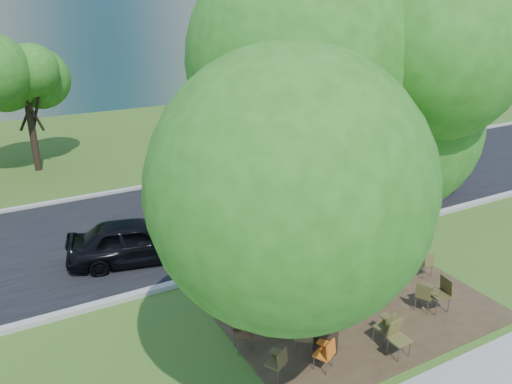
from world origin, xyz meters
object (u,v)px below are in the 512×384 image
chair_7 (425,294)px  chair_6 (441,290)px  chair_2 (326,351)px  chair_4 (387,325)px  chair_0 (278,360)px  chair_8 (245,329)px  chair_3 (343,307)px  black_car (136,241)px  school_bus (329,163)px  chair_12 (382,281)px  chair_5 (398,336)px  chair_10 (318,288)px  main_tree (338,141)px  chair_13 (427,262)px  chair_9 (273,315)px  chair_11 (379,284)px

chair_7 → chair_6: bearing=44.1°
chair_2 → chair_6: size_ratio=0.82×
chair_4 → chair_6: 2.18m
chair_0 → chair_8: 1.25m
chair_3 → black_car: size_ratio=0.20×
school_bus → chair_7: 7.73m
chair_7 → chair_4: bearing=-99.2°
school_bus → black_car: 8.17m
chair_2 → chair_12: (3.05, 1.65, -0.00)m
chair_5 → chair_10: (-0.47, 2.45, 0.05)m
main_tree → chair_8: bearing=148.0°
chair_3 → chair_8: size_ratio=0.94×
chair_8 → chair_13: bearing=-74.4°
chair_0 → chair_4: (2.86, -0.20, 0.04)m
chair_0 → chair_3: 2.60m
chair_10 → chair_13: (3.71, -0.24, -0.12)m
chair_8 → black_car: black_car is taller
main_tree → chair_5: (1.33, -0.89, -4.51)m
school_bus → chair_6: size_ratio=12.50×
chair_7 → school_bus: bearing=137.8°
chair_2 → black_car: 7.22m
chair_3 → black_car: 6.74m
black_car → chair_10: bearing=-131.1°
chair_9 → chair_13: chair_9 is taller
chair_12 → black_car: bearing=-98.0°
chair_10 → chair_6: bearing=52.6°
chair_8 → chair_0: bearing=-159.9°
chair_10 → chair_12: (1.83, -0.41, -0.10)m
chair_9 → chair_13: 5.26m
chair_7 → chair_10: chair_10 is taller
chair_0 → chair_11: size_ratio=0.92×
chair_2 → chair_12: 3.47m
chair_4 → chair_9: (-2.13, 1.69, -0.04)m
chair_11 → chair_12: (0.21, 0.13, -0.04)m
chair_2 → chair_10: size_ratio=0.83×
chair_3 → chair_4: (0.42, -1.11, 0.03)m
chair_5 → black_car: 8.25m
chair_6 → chair_10: (-2.73, 1.63, -0.01)m
main_tree → chair_5: 4.78m
main_tree → black_car: size_ratio=2.12×
chair_6 → chair_8: bearing=87.0°
chair_0 → chair_7: (4.63, 0.31, 0.03)m
chair_5 → chair_7: 2.10m
chair_5 → chair_10: size_ratio=0.92×
chair_5 → chair_12: 2.45m
chair_8 → chair_6: bearing=-89.1°
school_bus → chair_2: size_ratio=15.31×
school_bus → chair_10: 7.48m
chair_3 → chair_13: chair_3 is taller
chair_11 → chair_13: size_ratio=1.11×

